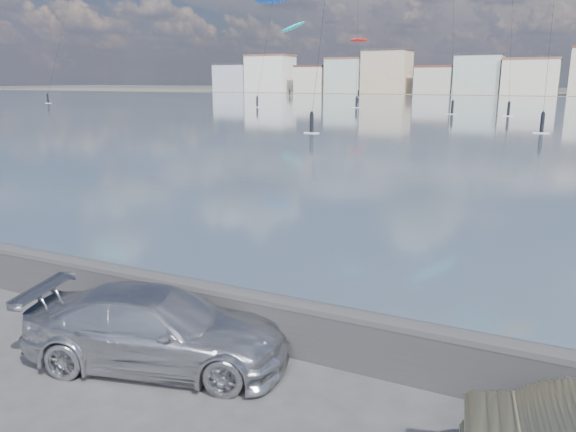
% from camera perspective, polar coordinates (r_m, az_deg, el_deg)
% --- Properties ---
extents(ground, '(700.00, 700.00, 0.00)m').
position_cam_1_polar(ground, '(9.41, -17.36, -17.85)').
color(ground, '#333335').
rests_on(ground, ground).
extents(bay_water, '(500.00, 177.00, 0.00)m').
position_cam_1_polar(bay_water, '(97.43, 23.27, 9.82)').
color(bay_water, '#304559').
rests_on(bay_water, ground).
extents(far_shore_strip, '(500.00, 60.00, 0.00)m').
position_cam_1_polar(far_shore_strip, '(205.78, 25.23, 11.13)').
color(far_shore_strip, '#4C473D').
rests_on(far_shore_strip, ground).
extents(seawall, '(400.00, 0.36, 1.08)m').
position_cam_1_polar(seawall, '(11.00, -7.80, -9.12)').
color(seawall, '#28282B').
rests_on(seawall, ground).
extents(far_buildings, '(240.79, 13.26, 14.60)m').
position_cam_1_polar(far_buildings, '(191.70, 25.69, 12.80)').
color(far_buildings, '#B2B7C6').
rests_on(far_buildings, ground).
extents(car_silver, '(4.89, 2.98, 1.33)m').
position_cam_1_polar(car_silver, '(10.08, -13.14, -11.06)').
color(car_silver, '#BBBCC2').
rests_on(car_silver, ground).
extents(kitesurfer_1, '(5.53, 11.57, 16.03)m').
position_cam_1_polar(kitesurfer_1, '(163.39, 7.25, 17.22)').
color(kitesurfer_1, red).
rests_on(kitesurfer_1, ground).
extents(kitesurfer_7, '(11.12, 13.38, 20.20)m').
position_cam_1_polar(kitesurfer_7, '(110.73, -1.56, 21.12)').
color(kitesurfer_7, blue).
rests_on(kitesurfer_7, ground).
extents(kitesurfer_9, '(7.98, 13.83, 22.48)m').
position_cam_1_polar(kitesurfer_9, '(178.53, 0.53, 18.54)').
color(kitesurfer_9, '#19BFBF').
rests_on(kitesurfer_9, ground).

